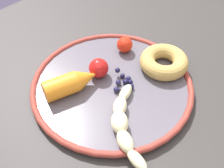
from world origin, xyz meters
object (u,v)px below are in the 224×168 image
banana (124,123)px  tomato_mid (99,68)px  dining_table (101,117)px  blueberry_pile (123,82)px  plate (112,85)px  carrot_orange (72,83)px  donut (164,62)px  tomato_near (125,45)px

banana → tomato_mid: (0.06, 0.12, 0.01)m
dining_table → blueberry_pile: 0.11m
plate → carrot_orange: carrot_orange is taller
plate → tomato_mid: size_ratio=8.02×
donut → tomato_mid: 0.14m
blueberry_pile → tomato_mid: bearing=106.7°
carrot_orange → tomato_near: bearing=1.9°
blueberry_pile → tomato_near: tomato_near is taller
plate → carrot_orange: (-0.07, 0.05, 0.02)m
dining_table → banana: 0.15m
carrot_orange → tomato_near: size_ratio=3.27×
dining_table → tomato_near: tomato_near is taller
blueberry_pile → tomato_near: bearing=40.6°
plate → donut: size_ratio=3.20×
banana → donut: size_ratio=1.43×
tomato_mid → banana: bearing=-116.2°
carrot_orange → tomato_mid: bearing=-7.3°
plate → donut: 0.12m
banana → dining_table: bearing=70.4°
plate → carrot_orange: bearing=145.3°
plate → banana: banana is taller
banana → carrot_orange: size_ratio=1.26×
dining_table → donut: size_ratio=11.45×
banana → tomato_near: 0.21m
donut → tomato_near: 0.10m
dining_table → carrot_orange: bearing=136.6°
banana → tomato_near: bearing=41.3°
dining_table → banana: bearing=-109.6°
banana → carrot_orange: carrot_orange is taller
dining_table → blueberry_pile: blueberry_pile is taller
carrot_orange → tomato_mid: 0.07m
dining_table → banana: (-0.03, -0.10, 0.11)m
donut → tomato_mid: bearing=143.5°
dining_table → plate: bearing=-18.5°
donut → tomato_near: bearing=99.7°
banana → donut: (0.17, 0.04, 0.00)m
banana → blueberry_pile: banana is taller
dining_table → tomato_near: size_ratio=33.00×
plate → banana: 0.11m
blueberry_pile → carrot_orange: bearing=142.6°
tomato_near → tomato_mid: tomato_mid is taller
donut → blueberry_pile: 0.10m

